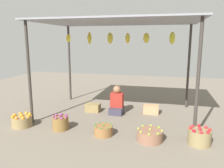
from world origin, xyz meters
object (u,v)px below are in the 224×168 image
at_px(basket_green_chilies, 103,130).
at_px(basket_limes, 150,135).
at_px(basket_oranges, 22,121).
at_px(vendor_person, 117,103).
at_px(wooden_crate_stacked_rear, 93,108).
at_px(basket_purple_onions, 60,123).
at_px(wooden_crate_near_vendor, 151,109).
at_px(basket_red_apples, 199,137).

height_order(basket_green_chilies, basket_limes, basket_limes).
bearing_deg(basket_oranges, basket_limes, -0.99).
height_order(vendor_person, basket_green_chilies, vendor_person).
bearing_deg(wooden_crate_stacked_rear, basket_oranges, -130.44).
bearing_deg(wooden_crate_stacked_rear, basket_purple_onions, -101.57).
bearing_deg(basket_green_chilies, wooden_crate_stacked_rear, 116.54).
bearing_deg(basket_green_chilies, wooden_crate_near_vendor, 62.61).
xyz_separation_m(vendor_person, basket_purple_onions, (-0.99, -1.42, -0.14)).
height_order(basket_oranges, basket_red_apples, basket_red_apples).
relative_size(vendor_person, basket_green_chilies, 1.93).
xyz_separation_m(vendor_person, wooden_crate_stacked_rear, (-0.70, -0.00, -0.19)).
relative_size(basket_green_chilies, basket_red_apples, 0.93).
relative_size(basket_oranges, basket_purple_onions, 1.27).
bearing_deg(vendor_person, basket_green_chilies, -88.19).
distance_m(basket_green_chilies, basket_limes, 0.99).
bearing_deg(wooden_crate_near_vendor, basket_green_chilies, -117.39).
distance_m(basket_red_apples, wooden_crate_near_vendor, 1.97).
height_order(basket_purple_onions, basket_limes, basket_purple_onions).
distance_m(basket_purple_onions, wooden_crate_stacked_rear, 1.45).
bearing_deg(basket_purple_onions, basket_limes, -2.94).
height_order(basket_purple_onions, basket_green_chilies, basket_purple_onions).
distance_m(basket_red_apples, wooden_crate_stacked_rear, 3.05).
bearing_deg(wooden_crate_near_vendor, basket_red_apples, -57.72).
height_order(basket_red_apples, wooden_crate_near_vendor, basket_red_apples).
xyz_separation_m(basket_purple_onions, basket_green_chilies, (1.04, -0.07, -0.05)).
relative_size(vendor_person, basket_limes, 1.50).
xyz_separation_m(vendor_person, basket_oranges, (-1.96, -1.48, -0.17)).
height_order(vendor_person, basket_oranges, vendor_person).
height_order(vendor_person, wooden_crate_near_vendor, vendor_person).
bearing_deg(basket_oranges, wooden_crate_near_vendor, 30.29).
height_order(basket_green_chilies, wooden_crate_stacked_rear, basket_green_chilies).
bearing_deg(basket_green_chilies, vendor_person, 91.81).
bearing_deg(basket_purple_onions, basket_green_chilies, -3.85).
xyz_separation_m(vendor_person, wooden_crate_near_vendor, (0.93, 0.21, -0.18)).
bearing_deg(basket_red_apples, basket_purple_onions, 179.35).
height_order(vendor_person, basket_limes, vendor_person).
bearing_deg(basket_oranges, wooden_crate_stacked_rear, 49.56).
xyz_separation_m(basket_green_chilies, basket_red_apples, (1.93, 0.04, 0.05)).
distance_m(basket_green_chilies, wooden_crate_stacked_rear, 1.67).
relative_size(vendor_person, basket_oranges, 1.67).
bearing_deg(basket_green_chilies, basket_red_apples, 1.07).
height_order(basket_oranges, wooden_crate_near_vendor, basket_oranges).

